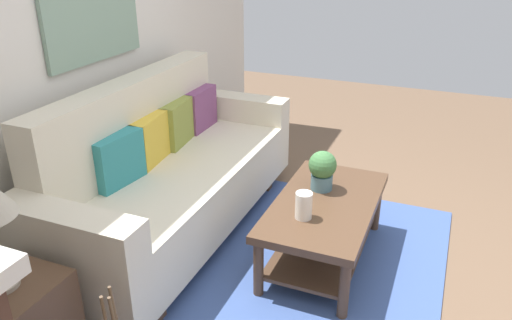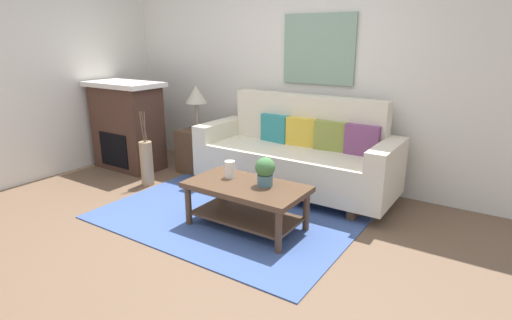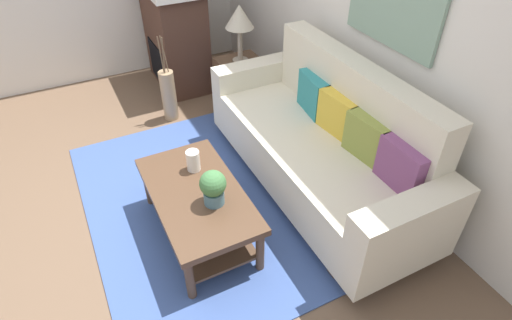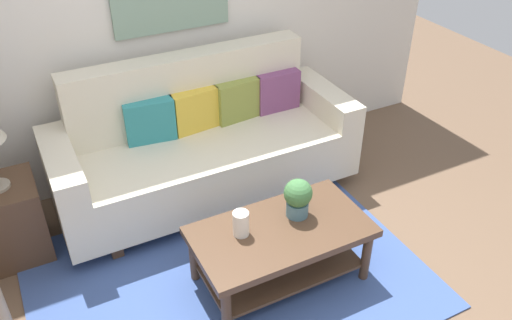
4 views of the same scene
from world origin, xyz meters
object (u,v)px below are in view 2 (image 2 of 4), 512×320
Objects in this scene: fireplace at (127,125)px; side_table at (199,151)px; couch at (296,155)px; potted_plant_tabletop at (265,170)px; throw_pillow_plum at (362,140)px; throw_pillow_mustard at (302,132)px; framed_painting at (318,49)px; coffee_table at (246,196)px; throw_pillow_olive at (331,136)px; tabletop_vase at (230,169)px; table_lamp at (196,96)px; floor_vase at (147,163)px; throw_pillow_teal at (275,128)px.

side_table is at bearing 23.88° from fireplace.
potted_plant_tabletop is at bearing -77.77° from couch.
couch is 1.44m from side_table.
couch is 6.26× the size of throw_pillow_plum.
framed_painting is (0.00, 0.34, 0.90)m from throw_pillow_mustard.
couch is 2.05× the size of coffee_table.
throw_pillow_olive is at bearing 5.47° from side_table.
potted_plant_tabletop reaches higher than tabletop_vase.
tabletop_vase is at bearing -15.05° from fireplace.
coffee_table is at bearing -87.64° from framed_painting.
couch is 6.26× the size of throw_pillow_olive.
couch is 4.03× the size of side_table.
floor_vase is at bearing -102.83° from table_lamp.
framed_painting is (1.60, 1.25, 1.32)m from floor_vase.
floor_vase is (-1.82, 0.23, -0.31)m from potted_plant_tabletop.
fireplace is at bearing 167.22° from potted_plant_tabletop.
couch reaches higher than floor_vase.
side_table is (-1.25, 0.97, -0.23)m from tabletop_vase.
tabletop_vase is at bearing -99.67° from couch.
throw_pillow_mustard reaches higher than tabletop_vase.
potted_plant_tabletop is at bearing -12.78° from fireplace.
couch is 1.05m from potted_plant_tabletop.
couch is at bearing 1.80° from side_table.
tabletop_vase is at bearing -127.54° from throw_pillow_plum.
fireplace is at bearing -163.96° from throw_pillow_teal.
couch is 1.79m from floor_vase.
throw_pillow_mustard is 1.00× the size of throw_pillow_plum.
fireplace is (-2.54, 0.58, 0.02)m from potted_plant_tabletop.
side_table is 0.71m from table_lamp.
framed_painting is (1.43, 0.51, 0.59)m from table_lamp.
table_lamp is (-1.25, 0.97, 0.48)m from tabletop_vase.
tabletop_vase is at bearing -37.78° from table_lamp.
fireplace reaches higher than potted_plant_tabletop.
tabletop_vase is 0.18× the size of framed_painting.
throw_pillow_mustard is 1.37× the size of potted_plant_tabletop.
table_lamp is 1.07× the size of floor_vase.
side_table is (-1.43, -0.04, -0.15)m from couch.
throw_pillow_mustard is at bearing 93.02° from coffee_table.
framed_painting is (-0.06, 1.55, 1.27)m from coffee_table.
throw_pillow_olive is at bearing 5.47° from table_lamp.
throw_pillow_olive is 1.82m from table_lamp.
throw_pillow_mustard is at bearing 81.38° from tabletop_vase.
throw_pillow_mustard is at bearing 6.81° from side_table.
throw_pillow_mustard is 1.17m from tabletop_vase.
tabletop_vase is (-0.17, -1.02, 0.08)m from couch.
tabletop_vase is (-0.88, -1.14, -0.17)m from throw_pillow_plum.
floor_vase is 0.60× the size of framed_painting.
table_lamp is at bearing -178.20° from couch.
throw_pillow_mustard is 1.49m from side_table.
throw_pillow_mustard is 0.64× the size of side_table.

